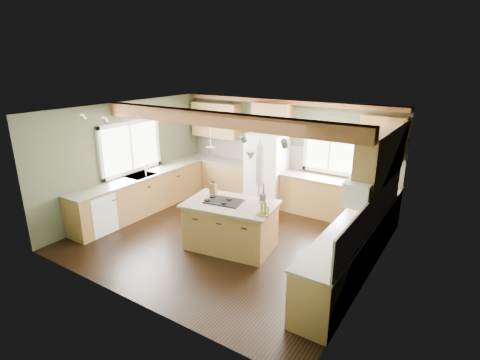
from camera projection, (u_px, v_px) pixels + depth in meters
The scene contains 37 objects.
floor at pixel (228, 238), 7.67m from camera, with size 5.60×5.60×0.00m, color black.
ceiling at pixel (226, 111), 6.86m from camera, with size 5.60×5.60×0.00m, color silver.
wall_back at pixel (285, 152), 9.25m from camera, with size 5.60×5.60×0.00m, color #48523A.
wall_left at pixel (129, 158), 8.72m from camera, with size 5.00×5.00×0.00m, color #48523A.
wall_right at pixel (374, 208), 5.81m from camera, with size 5.00×5.00×0.00m, color #48523A.
ceiling_beam at pixel (218, 120), 6.70m from camera, with size 5.55×0.26×0.26m, color #5D311A.
soffit_trim at pixel (285, 102), 8.79m from camera, with size 5.55×0.20×0.10m, color #5D311A.
backsplash_back at pixel (285, 156), 9.27m from camera, with size 5.58×0.03×0.58m, color brown.
backsplash_right at pixel (374, 212), 5.88m from camera, with size 0.03×3.70×0.58m, color brown.
base_cab_back_left at pixel (220, 177), 10.21m from camera, with size 2.02×0.60×0.88m, color brown.
counter_back_left at pixel (220, 160), 10.07m from camera, with size 2.06×0.64×0.04m, color #4D4638.
base_cab_back_right at pixel (337, 200), 8.51m from camera, with size 2.62×0.60×0.88m, color brown.
counter_back_right at pixel (338, 181), 8.36m from camera, with size 2.66×0.64×0.04m, color #4D4638.
base_cab_left at pixel (143, 194), 8.87m from camera, with size 0.60×3.70×0.88m, color brown.
counter_left at pixel (141, 176), 8.73m from camera, with size 0.64×3.74×0.04m, color #4D4638.
base_cab_right at pixel (351, 251), 6.27m from camera, with size 0.60×3.70×0.88m, color brown.
counter_right at pixel (354, 226), 6.13m from camera, with size 0.64×3.74×0.04m, color #4D4638.
upper_cab_back_left at pixel (216, 120), 9.95m from camera, with size 1.40×0.35×0.90m, color brown.
upper_cab_over_fridge at pixel (272, 118), 9.01m from camera, with size 0.96×0.35×0.70m, color brown.
upper_cab_right at pixel (382, 154), 6.41m from camera, with size 0.35×2.20×0.90m, color brown.
upper_cab_back_corner at pixel (383, 138), 7.72m from camera, with size 0.90×0.35×0.90m, color brown.
window_left at pixel (130, 147), 8.67m from camera, with size 0.04×1.60×1.05m, color white.
window_back at pixel (330, 148), 8.56m from camera, with size 1.10×0.04×1.00m, color white.
sink at pixel (141, 176), 8.73m from camera, with size 0.50×0.65×0.03m, color #262628.
faucet at pixel (146, 171), 8.59m from camera, with size 0.02×0.02×0.28m, color #B2B2B7.
dishwasher at pixel (96, 213), 7.84m from camera, with size 0.60×0.60×0.84m, color white.
oven at pixel (322, 289), 5.24m from camera, with size 0.60×0.72×0.84m, color white.
microwave at pixel (361, 191), 5.80m from camera, with size 0.40×0.70×0.38m, color white.
pendant_left at pixel (211, 151), 6.90m from camera, with size 0.18×0.18×0.16m, color #B2B2B7.
pendant_right at pixel (251, 156), 6.59m from camera, with size 0.18×0.18×0.16m, color #B2B2B7.
refrigerator at pixel (267, 170), 9.23m from camera, with size 0.90×0.74×1.80m, color white.
island at pixel (231, 226), 7.19m from camera, with size 1.60×0.97×0.88m, color brown.
island_top at pixel (231, 204), 7.05m from camera, with size 1.70×1.08×0.04m, color #4D4638.
cooktop at pixel (224, 201), 7.09m from camera, with size 0.69×0.46×0.02m, color black.
knife_block at pixel (213, 188), 7.50m from camera, with size 0.13×0.10×0.22m, color brown.
utensil_crock at pixel (263, 198), 7.04m from camera, with size 0.13×0.13×0.17m, color #37312C.
bottle_tray at pixel (263, 208), 6.50m from camera, with size 0.26×0.26×0.24m, color #5A2E1B, non-canonical shape.
Camera 1 is at (4.00, -5.65, 3.51)m, focal length 28.00 mm.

